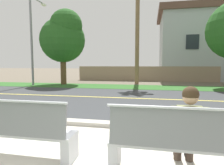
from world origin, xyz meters
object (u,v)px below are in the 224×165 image
bench_left (20,132)px  bench_right (173,144)px  seated_person_olive (188,125)px  streetlamp (33,34)px  shade_tree_far_left (64,37)px

bench_left → bench_right: bearing=0.0°
bench_left → bench_right: (2.40, 0.00, 0.00)m
bench_left → seated_person_olive: 2.63m
seated_person_olive → bench_left: bearing=-176.3°
bench_right → streetlamp: streetlamp is taller
seated_person_olive → streetlamp: 14.12m
streetlamp → bench_right: bearing=-49.3°
streetlamp → shade_tree_far_left: (2.01, 0.93, -0.14)m
bench_left → streetlamp: bearing=122.2°
shade_tree_far_left → bench_right: bearing=-58.5°
bench_right → seated_person_olive: 0.35m
bench_right → shade_tree_far_left: shade_tree_far_left is taller
streetlamp → shade_tree_far_left: bearing=24.9°
bench_right → seated_person_olive: size_ratio=1.45×
bench_left → seated_person_olive: bearing=3.7°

